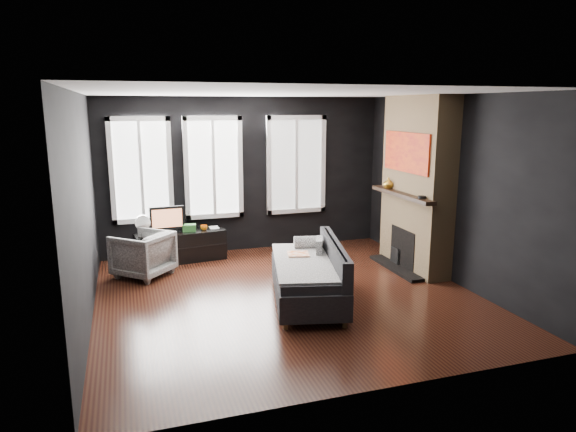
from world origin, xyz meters
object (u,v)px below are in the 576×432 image
object	(u,v)px
mug	(204,227)
mantel_vase	(388,183)
book	(209,222)
sofa	(307,272)
armchair	(143,252)
monitor	(167,218)
media_console	(181,246)

from	to	relation	value
mug	mantel_vase	xyz separation A→B (m)	(2.85, -1.04, 0.76)
mug	book	bearing A→B (deg)	41.48
mug	sofa	bearing A→B (deg)	-67.19
armchair	book	world-z (taller)	armchair
armchair	mug	bearing A→B (deg)	162.77
armchair	mug	distance (m)	1.20
sofa	armchair	xyz separation A→B (m)	(-2.01, 1.76, -0.03)
sofa	armchair	bearing A→B (deg)	152.35
monitor	mug	distance (m)	0.63
monitor	sofa	bearing A→B (deg)	-59.36
monitor	mug	xyz separation A→B (m)	(0.60, -0.00, -0.19)
media_console	mantel_vase	xyz separation A→B (m)	(3.25, -1.05, 1.06)
monitor	mantel_vase	world-z (taller)	mantel_vase
monitor	mug	bearing A→B (deg)	-3.33
sofa	mug	distance (m)	2.56
monitor	mug	size ratio (longest dim) A/B	5.03
media_console	monitor	world-z (taller)	monitor
media_console	sofa	bearing A→B (deg)	-67.02
sofa	media_console	xyz separation A→B (m)	(-1.39, 2.37, -0.15)
armchair	monitor	xyz separation A→B (m)	(0.43, 0.59, 0.38)
mug	book	size ratio (longest dim) A/B	0.54
mantel_vase	media_console	bearing A→B (deg)	162.10
mantel_vase	monitor	bearing A→B (deg)	163.26
sofa	book	bearing A→B (deg)	123.28
media_console	monitor	bearing A→B (deg)	176.23
armchair	mug	size ratio (longest dim) A/B	6.77
sofa	monitor	xyz separation A→B (m)	(-1.59, 2.35, 0.35)
mug	mantel_vase	world-z (taller)	mantel_vase
sofa	media_console	bearing A→B (deg)	133.86
armchair	monitor	size ratio (longest dim) A/B	1.35
book	media_console	bearing A→B (deg)	-170.56
media_console	mug	xyz separation A→B (m)	(0.40, -0.01, 0.31)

